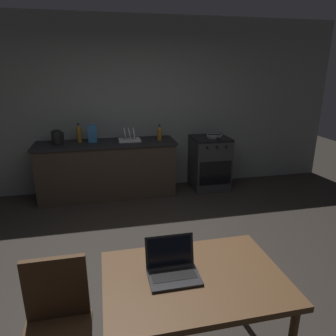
{
  "coord_description": "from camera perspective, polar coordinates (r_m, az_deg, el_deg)",
  "views": [
    {
      "loc": [
        -0.56,
        -2.55,
        1.97
      ],
      "look_at": [
        0.17,
        0.77,
        0.88
      ],
      "focal_mm": 33.03,
      "sensor_mm": 36.0,
      "label": 1
    }
  ],
  "objects": [
    {
      "name": "kitchen_counter",
      "position": [
        5.03,
        -11.11,
        -0.19
      ],
      "size": [
        2.16,
        0.64,
        0.89
      ],
      "color": "#382D23",
      "rests_on": "ground_plane"
    },
    {
      "name": "frying_pan",
      "position": [
        5.21,
        8.56,
        5.9
      ],
      "size": [
        0.27,
        0.44,
        0.05
      ],
      "color": "gray",
      "rests_on": "stove_oven"
    },
    {
      "name": "dining_table",
      "position": [
        2.13,
        4.79,
        -20.89
      ],
      "size": [
        1.14,
        0.79,
        0.72
      ],
      "color": "brown",
      "rests_on": "ground_plane"
    },
    {
      "name": "back_wall",
      "position": [
        5.24,
        -2.92,
        11.39
      ],
      "size": [
        6.4,
        0.1,
        2.78
      ],
      "primitive_type": "cube",
      "color": "gray",
      "rests_on": "ground_plane"
    },
    {
      "name": "bottle_b",
      "position": [
        4.97,
        -16.11,
        6.16
      ],
      "size": [
        0.07,
        0.07,
        0.29
      ],
      "color": "#8C601E",
      "rests_on": "kitchen_counter"
    },
    {
      "name": "bottle",
      "position": [
        4.92,
        -1.58,
        6.48
      ],
      "size": [
        0.08,
        0.08,
        0.25
      ],
      "color": "#8C601E",
      "rests_on": "kitchen_counter"
    },
    {
      "name": "dish_rack",
      "position": [
        4.92,
        -7.13,
        5.53
      ],
      "size": [
        0.34,
        0.26,
        0.21
      ],
      "color": "silver",
      "rests_on": "kitchen_counter"
    },
    {
      "name": "stove_oven",
      "position": [
        5.33,
        7.65,
        0.99
      ],
      "size": [
        0.6,
        0.62,
        0.89
      ],
      "color": "#2D2D30",
      "rests_on": "ground_plane"
    },
    {
      "name": "laptop",
      "position": [
        2.06,
        0.86,
        -18.02
      ],
      "size": [
        0.32,
        0.27,
        0.22
      ],
      "rotation": [
        0.0,
        0.0,
        -0.01
      ],
      "color": "#232326",
      "rests_on": "dining_table"
    },
    {
      "name": "ground_plane",
      "position": [
        3.27,
        0.0,
        -19.29
      ],
      "size": [
        12.0,
        12.0,
        0.0
      ],
      "primitive_type": "plane",
      "color": "#2D2823"
    },
    {
      "name": "electric_kettle",
      "position": [
        4.93,
        -19.82,
        5.32
      ],
      "size": [
        0.18,
        0.16,
        0.22
      ],
      "color": "black",
      "rests_on": "kitchen_counter"
    },
    {
      "name": "cereal_box",
      "position": [
        4.9,
        -13.79,
        6.19
      ],
      "size": [
        0.13,
        0.05,
        0.27
      ],
      "color": "#3372B2",
      "rests_on": "kitchen_counter"
    },
    {
      "name": "chair",
      "position": [
        2.17,
        -19.8,
        -25.27
      ],
      "size": [
        0.4,
        0.4,
        0.9
      ],
      "rotation": [
        0.0,
        0.0,
        0.04
      ],
      "color": "#4C331E",
      "rests_on": "ground_plane"
    }
  ]
}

